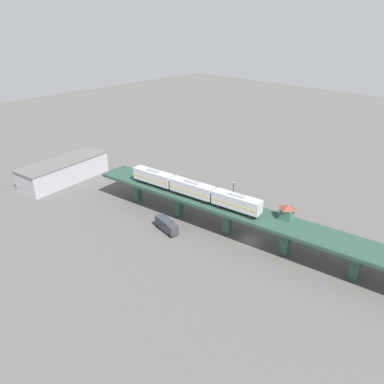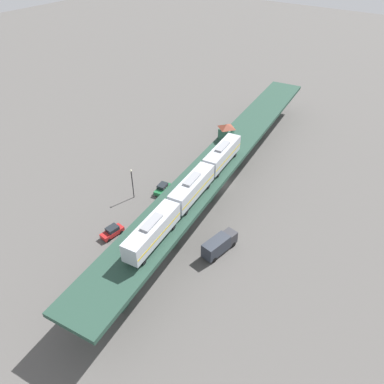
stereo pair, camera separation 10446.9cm
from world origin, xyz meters
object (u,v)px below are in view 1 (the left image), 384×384
object	(u,v)px
street_lamp	(233,191)
street_car_green	(239,211)
signal_hut	(287,211)
delivery_truck	(166,225)
street_car_red	(194,195)
subway_train	(192,188)
warehouse_building	(64,170)

from	to	relation	value
street_lamp	street_car_green	bearing A→B (deg)	-126.52
signal_hut	delivery_truck	size ratio (longest dim) A/B	0.48
street_car_green	street_car_red	size ratio (longest dim) A/B	1.01
subway_train	delivery_truck	xyz separation A→B (m)	(-7.20, 1.91, -8.15)
street_car_red	warehouse_building	bearing A→B (deg)	116.09
signal_hut	street_car_green	distance (m)	19.27
signal_hut	street_car_green	bearing A→B (deg)	72.15
street_car_green	street_lamp	bearing A→B (deg)	53.48
subway_train	warehouse_building	distance (m)	49.84
street_car_red	delivery_truck	size ratio (longest dim) A/B	0.61
signal_hut	street_lamp	xyz separation A→B (m)	(9.03, 21.57, -5.06)
subway_train	warehouse_building	size ratio (longest dim) A/B	1.26
street_car_green	subway_train	bearing A→B (deg)	153.38
delivery_truck	street_lamp	world-z (taller)	street_lamp
street_lamp	subway_train	bearing A→B (deg)	176.16
street_car_red	warehouse_building	distance (m)	43.46
signal_hut	street_car_green	size ratio (longest dim) A/B	0.78
delivery_truck	street_lamp	size ratio (longest dim) A/B	1.08
street_car_red	street_lamp	distance (m)	12.21
street_car_red	delivery_truck	xyz separation A→B (m)	(-18.31, -7.89, 0.82)
street_car_red	delivery_truck	bearing A→B (deg)	-156.71
signal_hut	warehouse_building	world-z (taller)	signal_hut
warehouse_building	street_lamp	bearing A→B (deg)	-64.56
signal_hut	street_car_red	world-z (taller)	signal_hut
subway_train	street_car_green	world-z (taller)	subway_train
street_lamp	warehouse_building	distance (m)	55.17
subway_train	street_car_red	distance (m)	17.32
warehouse_building	signal_hut	bearing A→B (deg)	-78.39
street_car_red	street_lamp	world-z (taller)	street_lamp
signal_hut	street_car_red	size ratio (longest dim) A/B	0.79
street_car_green	signal_hut	bearing A→B (deg)	-107.85
subway_train	delivery_truck	bearing A→B (deg)	165.15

